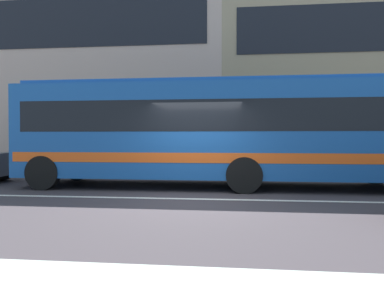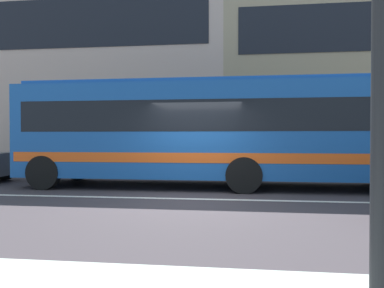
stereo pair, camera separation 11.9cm
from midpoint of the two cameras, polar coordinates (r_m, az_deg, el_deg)
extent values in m
plane|color=#3B3438|center=(8.55, -0.26, -9.20)|extent=(160.00, 160.00, 0.00)
cube|color=silver|center=(8.55, -0.26, -9.17)|extent=(60.00, 0.16, 0.01)
cube|color=#C5AA9C|center=(26.04, -16.88, 12.51)|extent=(19.02, 11.34, 13.49)
cube|color=black|center=(21.34, -23.15, 18.10)|extent=(17.50, 0.04, 2.70)
cube|color=tan|center=(25.68, 27.55, 11.12)|extent=(19.26, 11.34, 12.18)
cube|color=#194F98|center=(10.55, 4.02, 2.15)|extent=(12.15, 2.56, 2.76)
cube|color=black|center=(10.56, 4.02, 4.40)|extent=(11.42, 2.57, 0.88)
cube|color=#E35419|center=(10.56, 4.02, -1.97)|extent=(11.91, 2.58, 0.28)
cube|color=#194C98|center=(10.67, 4.03, 9.90)|extent=(11.66, 2.16, 0.12)
cube|color=black|center=(12.39, -25.39, 3.80)|extent=(0.04, 2.09, 0.97)
cylinder|color=black|center=(10.92, -23.97, -4.42)|extent=(1.00, 0.29, 1.00)
cylinder|color=black|center=(12.94, -18.85, -3.57)|extent=(1.00, 0.29, 1.00)
cylinder|color=black|center=(9.45, 8.36, -5.18)|extent=(1.00, 0.29, 1.00)
cylinder|color=black|center=(11.73, 7.96, -3.99)|extent=(1.00, 0.29, 1.00)
cylinder|color=black|center=(12.61, 27.98, -3.74)|extent=(1.00, 0.29, 1.00)
cylinder|color=black|center=(14.08, -29.25, -4.01)|extent=(0.65, 0.25, 0.64)
camera|label=1|loc=(0.06, -90.33, -0.01)|focal=31.83mm
camera|label=2|loc=(0.06, 89.67, 0.01)|focal=31.83mm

